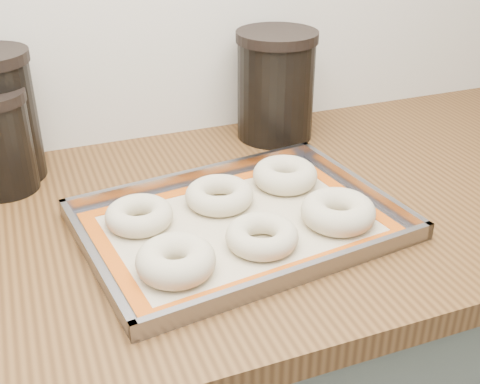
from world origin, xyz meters
name	(u,v)px	position (x,y,z in m)	size (l,w,h in m)	color
countertop	(188,226)	(0.00, 1.68, 0.88)	(3.06, 0.68, 0.04)	brown
baking_tray	(240,223)	(0.06, 1.61, 0.91)	(0.50, 0.38, 0.03)	gray
baking_mat	(240,224)	(0.06, 1.61, 0.90)	(0.45, 0.34, 0.00)	#C6B793
bagel_front_left	(176,260)	(-0.06, 1.53, 0.92)	(0.11, 0.11, 0.04)	beige
bagel_front_mid	(262,236)	(0.07, 1.55, 0.92)	(0.10, 0.10, 0.03)	beige
bagel_front_right	(338,212)	(0.20, 1.56, 0.92)	(0.11, 0.11, 0.04)	beige
bagel_back_left	(139,215)	(-0.08, 1.67, 0.92)	(0.10, 0.10, 0.03)	beige
bagel_back_mid	(219,195)	(0.06, 1.68, 0.92)	(0.11, 0.11, 0.03)	beige
bagel_back_right	(285,175)	(0.18, 1.70, 0.92)	(0.11, 0.11, 0.04)	beige
canister_right	(276,85)	(0.26, 1.91, 1.01)	(0.16, 0.16, 0.21)	black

